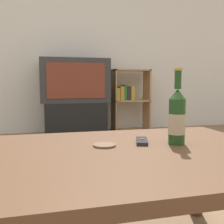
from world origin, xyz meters
name	(u,v)px	position (x,y,z in m)	size (l,w,h in m)	color
back_wall	(61,42)	(0.00, 3.02, 1.30)	(8.00, 0.05, 2.60)	silver
coffee_table	(107,169)	(0.00, 0.00, 0.41)	(1.26, 0.79, 0.47)	brown
tv_stand	(75,118)	(0.15, 2.70, 0.23)	(0.81, 0.50, 0.45)	black
television	(74,81)	(0.15, 2.70, 0.74)	(0.90, 0.51, 0.58)	#2D2D2D
bookshelf	(128,98)	(0.95, 2.81, 0.49)	(0.53, 0.30, 0.91)	tan
beer_bottle	(177,117)	(0.29, 0.05, 0.58)	(0.07, 0.07, 0.30)	#1E4219
cell_phone	(142,141)	(0.17, 0.10, 0.48)	(0.08, 0.13, 0.02)	#232328
coaster	(104,145)	(0.01, 0.08, 0.47)	(0.09, 0.09, 0.01)	brown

